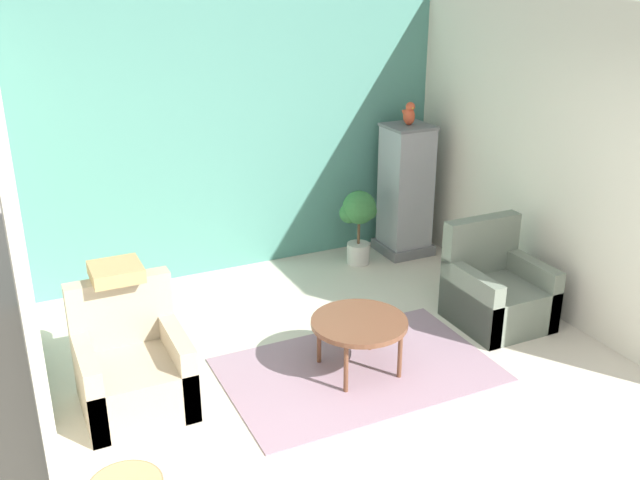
% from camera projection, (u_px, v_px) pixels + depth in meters
% --- Properties ---
extents(wall_back_accent, '(4.49, 0.06, 2.75)m').
position_uv_depth(wall_back_accent, '(237.00, 138.00, 7.10)').
color(wall_back_accent, '#4C897A').
rests_on(wall_back_accent, ground_plane).
extents(wall_left, '(0.06, 3.79, 2.75)m').
position_uv_depth(wall_left, '(11.00, 235.00, 4.60)').
color(wall_left, beige).
rests_on(wall_left, ground_plane).
extents(wall_right, '(0.06, 3.79, 2.75)m').
position_uv_depth(wall_right, '(543.00, 158.00, 6.37)').
color(wall_right, beige).
rests_on(wall_right, ground_plane).
extents(area_rug, '(2.10, 1.34, 0.01)m').
position_uv_depth(area_rug, '(358.00, 370.00, 5.64)').
color(area_rug, gray).
rests_on(area_rug, ground_plane).
extents(coffee_table, '(0.75, 0.75, 0.45)m').
position_uv_depth(coffee_table, '(359.00, 325.00, 5.50)').
color(coffee_table, brown).
rests_on(coffee_table, ground_plane).
extents(armchair_left, '(0.75, 0.76, 0.90)m').
position_uv_depth(armchair_left, '(133.00, 370.00, 5.12)').
color(armchair_left, tan).
rests_on(armchair_left, ground_plane).
extents(armchair_right, '(0.75, 0.76, 0.90)m').
position_uv_depth(armchair_right, '(496.00, 292.00, 6.32)').
color(armchair_right, slate).
rests_on(armchair_right, ground_plane).
extents(birdcage, '(0.53, 0.53, 1.43)m').
position_uv_depth(birdcage, '(405.00, 192.00, 7.69)').
color(birdcage, slate).
rests_on(birdcage, ground_plane).
extents(parrot, '(0.11, 0.21, 0.25)m').
position_uv_depth(parrot, '(409.00, 114.00, 7.39)').
color(parrot, '#D14C2D').
rests_on(parrot, birdcage).
extents(potted_plant, '(0.39, 0.35, 0.80)m').
position_uv_depth(potted_plant, '(359.00, 217.00, 7.46)').
color(potted_plant, beige).
rests_on(potted_plant, ground_plane).
extents(throw_pillow, '(0.36, 0.36, 0.10)m').
position_uv_depth(throw_pillow, '(116.00, 272.00, 5.10)').
color(throw_pillow, tan).
rests_on(throw_pillow, armchair_left).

